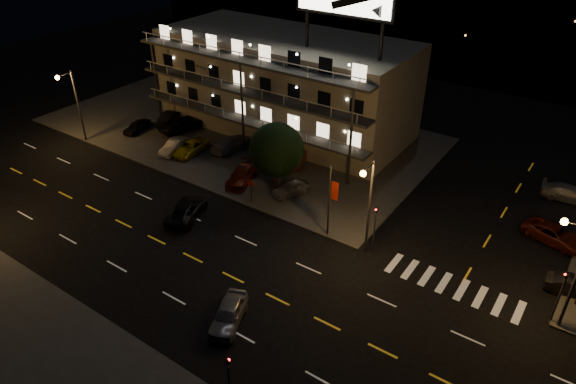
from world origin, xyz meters
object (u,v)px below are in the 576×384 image
Objects in this scene: lot_car_2 at (191,148)px; road_car_west at (187,210)px; road_car_east at (229,314)px; tree at (276,151)px; side_car_0 at (576,287)px; lot_car_7 at (232,143)px; lot_car_4 at (291,188)px.

road_car_west is (7.85, -8.69, -0.08)m from lot_car_2.
lot_car_2 is 1.05× the size of road_car_east.
road_car_east reaches higher than road_car_west.
side_car_0 is at bearing 0.81° from tree.
lot_car_7 is 1.26× the size of side_car_0.
tree is 1.45× the size of lot_car_2.
road_car_east is at bearing -64.96° from tree.
tree is 3.66m from lot_car_4.
side_car_0 is at bearing -4.74° from lot_car_2.
lot_car_7 is (3.01, 3.14, 0.11)m from lot_car_2.
road_car_west is (-5.45, -7.92, -0.08)m from lot_car_4.
tree is 1.31× the size of road_car_west.
tree is 25.60m from side_car_0.
lot_car_7 is (-10.30, 3.91, 0.12)m from lot_car_4.
lot_car_7 is 1.18× the size of road_car_east.
lot_car_2 is 24.74m from road_car_east.
lot_car_2 is 4.35m from lot_car_7.
lot_car_2 reaches higher than lot_car_4.
tree is at bearing 158.67° from lot_car_7.
lot_car_7 reaches higher than road_car_west.
road_car_west is at bearing 115.13° from lot_car_7.
lot_car_4 is (13.31, -0.77, -0.01)m from lot_car_2.
lot_car_4 reaches higher than road_car_west.
tree is at bearing 82.59° from side_car_0.
tree is 1.63× the size of side_car_0.
tree is 9.95m from lot_car_7.
tree is 1.29× the size of lot_car_7.
lot_car_7 is 24.87m from road_car_east.
tree is 9.42m from road_car_west.
lot_car_7 reaches higher than lot_car_4.
road_car_east reaches higher than side_car_0.
road_car_east is (-18.20, -15.71, 0.07)m from side_car_0.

